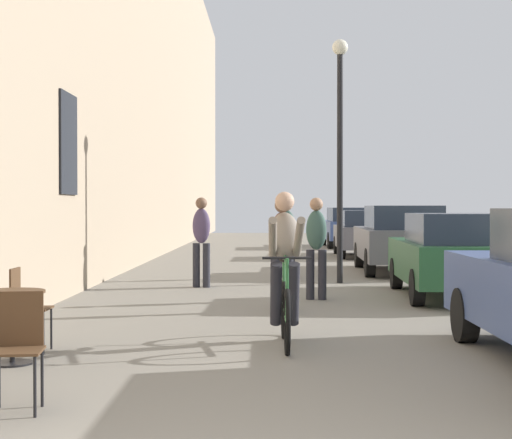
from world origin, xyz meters
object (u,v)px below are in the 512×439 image
at_px(cafe_chair_mid_toward_street, 25,303).
at_px(parked_car_third, 400,238).
at_px(cafe_table_mid, 12,311).
at_px(parked_car_fourth, 364,233).
at_px(parked_car_second, 452,254).
at_px(pedestrian_furthest, 287,234).
at_px(pedestrian_near, 282,247).
at_px(cyclist_on_bicycle, 285,272).
at_px(parked_car_fifth, 348,227).
at_px(pedestrian_far, 201,237).
at_px(pedestrian_mid, 316,242).
at_px(cafe_chair_near_toward_street, 18,342).
at_px(street_lamp, 340,129).

distance_m(cafe_chair_mid_toward_street, parked_car_third, 11.88).
distance_m(cafe_table_mid, parked_car_third, 12.44).
bearing_deg(parked_car_fourth, cafe_chair_mid_toward_street, -108.54).
bearing_deg(parked_car_second, parked_car_fourth, 90.77).
bearing_deg(cafe_chair_mid_toward_street, parked_car_third, 61.54).
bearing_deg(pedestrian_furthest, pedestrian_near, -92.05).
distance_m(cyclist_on_bicycle, pedestrian_furthest, 8.48).
xyz_separation_m(cafe_table_mid, cafe_chair_mid_toward_street, (-0.08, 0.67, -0.00)).
relative_size(parked_car_fourth, parked_car_fifth, 0.95).
distance_m(pedestrian_far, pedestrian_furthest, 2.72).
relative_size(pedestrian_near, parked_car_third, 0.38).
bearing_deg(pedestrian_far, cafe_chair_mid_toward_street, -100.68).
bearing_deg(parked_car_fifth, pedestrian_far, -105.53).
distance_m(cyclist_on_bicycle, pedestrian_mid, 4.35).
height_order(cafe_chair_near_toward_street, pedestrian_near, pedestrian_near).
relative_size(pedestrian_mid, parked_car_second, 0.42).
bearing_deg(street_lamp, pedestrian_far, -161.41).
distance_m(cafe_chair_near_toward_street, pedestrian_far, 9.39).
xyz_separation_m(parked_car_fourth, parked_car_fifth, (0.08, 5.93, 0.04)).
xyz_separation_m(pedestrian_furthest, parked_car_second, (2.70, -3.84, -0.20)).
bearing_deg(cafe_chair_mid_toward_street, cyclist_on_bicycle, 11.55).
distance_m(pedestrian_mid, street_lamp, 3.71).
bearing_deg(pedestrian_mid, cafe_chair_mid_toward_street, -124.70).
height_order(street_lamp, parked_car_third, street_lamp).
xyz_separation_m(pedestrian_near, parked_car_third, (2.88, 7.02, -0.13)).
bearing_deg(cafe_table_mid, parked_car_second, 46.34).
distance_m(cafe_table_mid, street_lamp, 9.71).
height_order(cafe_table_mid, cyclist_on_bicycle, cyclist_on_bicycle).
distance_m(pedestrian_near, street_lamp, 5.06).
distance_m(pedestrian_far, street_lamp, 3.58).
bearing_deg(parked_car_second, parked_car_fifth, 90.23).
relative_size(cafe_chair_mid_toward_street, pedestrian_near, 0.53).
distance_m(pedestrian_near, parked_car_fifth, 19.21).
xyz_separation_m(parked_car_second, parked_car_fourth, (-0.15, 11.29, -0.00)).
bearing_deg(parked_car_fifth, cafe_chair_mid_toward_street, -104.06).
relative_size(cyclist_on_bicycle, street_lamp, 0.36).
bearing_deg(pedestrian_near, cafe_table_mid, -123.48).
bearing_deg(pedestrian_mid, cyclist_on_bicycle, -98.00).
xyz_separation_m(cafe_chair_near_toward_street, pedestrian_far, (0.61, 9.36, 0.45)).
distance_m(pedestrian_furthest, parked_car_fifth, 13.64).
distance_m(cafe_chair_near_toward_street, cafe_chair_mid_toward_street, 2.55).
distance_m(pedestrian_far, parked_car_fourth, 10.48).
distance_m(cafe_chair_mid_toward_street, street_lamp, 9.17).
height_order(pedestrian_furthest, parked_car_second, pedestrian_furthest).
xyz_separation_m(pedestrian_mid, parked_car_second, (2.31, 0.33, -0.21)).
relative_size(cafe_chair_mid_toward_street, pedestrian_furthest, 0.53).
bearing_deg(parked_car_second, parked_car_third, 90.26).
bearing_deg(parked_car_second, cafe_chair_near_toward_street, -123.11).
relative_size(pedestrian_mid, parked_car_fifth, 0.40).
relative_size(cafe_chair_mid_toward_street, pedestrian_far, 0.52).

